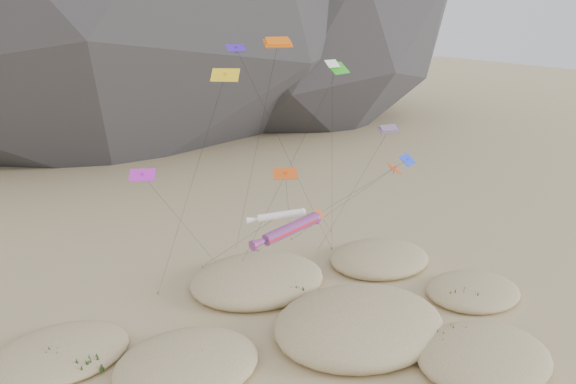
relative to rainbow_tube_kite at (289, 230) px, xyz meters
name	(u,v)px	position (x,y,z in m)	size (l,w,h in m)	color
ground	(348,363)	(1.94, -7.29, -10.55)	(500.00, 500.00, 0.00)	#CCB789
dunes	(320,330)	(1.99, -2.44, -9.85)	(52.51, 36.76, 4.06)	#CCB789
dune_grass	(316,337)	(0.89, -3.48, -9.71)	(41.54, 29.97, 1.53)	black
kite_stakes	(258,258)	(4.54, 16.16, -10.40)	(26.83, 6.90, 0.30)	#3F2D1E
rainbow_tube_kite	(289,230)	(0.00, 0.00, 0.00)	(8.25, 19.31, 11.48)	red
white_tube_kite	(278,216)	(0.29, 2.77, 0.42)	(5.71, 16.21, 11.57)	white
orange_parafoil	(277,46)	(1.35, 4.65, 16.08)	(3.47, 16.62, 27.49)	#D85B0B
multi_parafoil	(388,131)	(12.25, 1.62, 7.63)	(2.22, 13.94, 18.87)	red
delta_kites	(304,133)	(3.84, 3.92, 7.95)	(30.65, 21.15, 26.82)	#C45112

